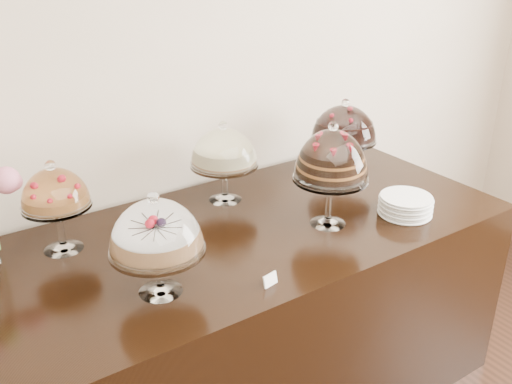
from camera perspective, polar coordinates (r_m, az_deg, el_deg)
wall_back at (r=2.58m, az=-8.29°, el=13.02°), size 5.00×0.04×3.00m
display_counter at (r=2.59m, az=-0.63°, el=-12.38°), size 2.20×1.00×0.90m
cake_stand_sugar_sponge at (r=1.87m, az=-9.97°, el=-3.93°), size 0.32×0.32×0.37m
cake_stand_choco_layer at (r=2.28m, az=7.56°, el=3.28°), size 0.31×0.31×0.44m
cake_stand_cheesecake at (r=2.50m, az=-3.23°, el=4.12°), size 0.30×0.30×0.37m
cake_stand_dark_choco at (r=2.80m, az=8.81°, el=6.49°), size 0.32×0.32×0.39m
cake_stand_fruit_tart at (r=2.22m, az=-19.47°, el=-0.11°), size 0.26×0.26×0.36m
plate_stack at (r=2.52m, az=14.72°, el=-1.29°), size 0.22×0.22×0.08m
price_card_left at (r=1.98m, az=1.43°, el=-8.76°), size 0.06×0.03×0.04m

